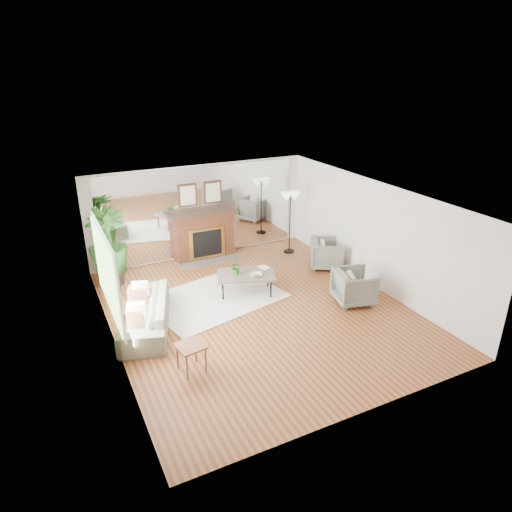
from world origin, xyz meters
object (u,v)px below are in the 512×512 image
potted_ficus (108,244)px  fireplace (204,235)px  side_table (191,349)px  coffee_table (246,275)px  floor_lamp (290,202)px  sofa (145,313)px  armchair_front (354,287)px  armchair_back (327,254)px

potted_ficus → fireplace: bearing=11.6°
side_table → potted_ficus: size_ratio=0.27×
coffee_table → potted_ficus: bearing=144.1°
floor_lamp → coffee_table: bearing=-140.8°
fireplace → potted_ficus: size_ratio=1.08×
sofa → floor_lamp: floor_lamp is taller
fireplace → armchair_front: bearing=-61.8°
sofa → side_table: size_ratio=4.36×
sofa → coffee_table: bearing=117.9°
fireplace → coffee_table: 2.46m
sofa → potted_ficus: 2.46m
coffee_table → floor_lamp: bearing=39.2°
potted_ficus → floor_lamp: bearing=-1.8°
coffee_table → armchair_back: 2.56m
coffee_table → sofa: bearing=-170.1°
armchair_back → potted_ficus: size_ratio=0.44×
coffee_table → floor_lamp: size_ratio=0.85×
floor_lamp → armchair_back: bearing=-75.4°
armchair_front → potted_ficus: potted_ficus is taller
armchair_front → potted_ficus: bearing=68.4°
fireplace → side_table: size_ratio=4.00×
armchair_front → sofa: bearing=91.5°
armchair_back → potted_ficus: bearing=104.3°
coffee_table → armchair_back: armchair_back is taller
armchair_front → side_table: bearing=114.6°
fireplace → coffee_table: bearing=-88.0°
fireplace → armchair_front: 4.39m
coffee_table → sofa: (-2.42, -0.42, -0.15)m
coffee_table → potted_ficus: (-2.66, 1.93, 0.54)m
sofa → armchair_front: (4.40, -0.98, 0.05)m
fireplace → potted_ficus: fireplace is taller
potted_ficus → floor_lamp: 4.86m
fireplace → potted_ficus: (-2.58, -0.53, 0.35)m
coffee_table → floor_lamp: floor_lamp is taller
coffee_table → sofa: size_ratio=0.66×
floor_lamp → potted_ficus: bearing=178.2°
armchair_front → floor_lamp: bearing=10.7°
sofa → armchair_back: (4.94, 0.87, 0.05)m
potted_ficus → coffee_table: bearing=-35.9°
coffee_table → armchair_front: 2.43m
armchair_front → side_table: 4.10m
armchair_back → armchair_front: size_ratio=0.99×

